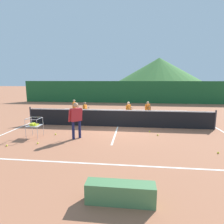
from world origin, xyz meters
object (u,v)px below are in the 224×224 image
student_2 (129,110)px  tennis_ball_5 (150,132)px  student_3 (148,108)px  courtside_bench (120,193)px  tennis_ball_1 (218,153)px  tennis_ball_3 (7,146)px  tennis_net (118,118)px  tennis_ball_2 (55,134)px  instructor (76,117)px  student_0 (74,106)px  tennis_ball_0 (158,135)px  student_1 (85,109)px  tennis_ball_4 (38,143)px  ball_cart (34,125)px

student_2 → tennis_ball_5: student_2 is taller
student_3 → courtside_bench: size_ratio=0.80×
tennis_ball_1 → tennis_ball_3: same height
student_3 → tennis_net: bearing=-128.0°
student_2 → student_3: size_ratio=1.04×
tennis_ball_2 → tennis_ball_5: 4.67m
tennis_ball_3 → instructor: bearing=28.4°
tennis_ball_2 → student_2: bearing=45.3°
student_3 → tennis_ball_3: size_ratio=17.71×
instructor → student_0: instructor is taller
instructor → tennis_ball_1: size_ratio=24.15×
tennis_ball_3 → tennis_ball_5: bearing=25.1°
tennis_net → tennis_ball_2: tennis_net is taller
student_3 → tennis_ball_0: bearing=-86.6°
tennis_ball_2 → tennis_ball_5: same height
courtside_bench → tennis_net: bearing=95.3°
student_2 → tennis_ball_3: 7.04m
student_1 → student_2: size_ratio=0.96×
courtside_bench → tennis_ball_4: bearing=137.6°
student_1 → student_3: size_ratio=1.00×
tennis_ball_2 → tennis_ball_5: bearing=12.3°
student_0 → tennis_ball_0: bearing=-37.3°
tennis_ball_0 → student_3: bearing=93.4°
tennis_ball_5 → tennis_ball_0: bearing=-58.7°
instructor → tennis_ball_0: size_ratio=24.15×
tennis_net → courtside_bench: size_ratio=6.98×
student_3 → student_1: bearing=-167.6°
student_2 → tennis_ball_5: 2.81m
student_1 → tennis_ball_1: 7.91m
tennis_ball_0 → tennis_ball_5: bearing=121.3°
student_2 → student_0: bearing=164.4°
ball_cart → courtside_bench: 6.03m
tennis_ball_2 → tennis_ball_5: size_ratio=1.00×
ball_cart → tennis_ball_4: 1.21m
tennis_ball_0 → tennis_ball_2: size_ratio=1.00×
tennis_net → instructor: bearing=-125.9°
instructor → ball_cart: bearing=-178.8°
tennis_ball_2 → student_0: bearing=96.1°
tennis_net → instructor: 2.90m
tennis_ball_5 → student_1: bearing=149.4°
tennis_ball_2 → courtside_bench: courtside_bench is taller
courtside_bench → tennis_ball_5: bearing=79.1°
tennis_ball_0 → tennis_net: bearing=144.1°
student_1 → student_0: bearing=132.2°
instructor → student_1: 3.80m
tennis_ball_1 → courtside_bench: bearing=-136.7°
tennis_ball_1 → tennis_ball_2: same height
tennis_ball_5 → tennis_ball_4: bearing=-154.0°
student_0 → tennis_ball_2: 4.62m
tennis_ball_2 → tennis_ball_0: bearing=5.0°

